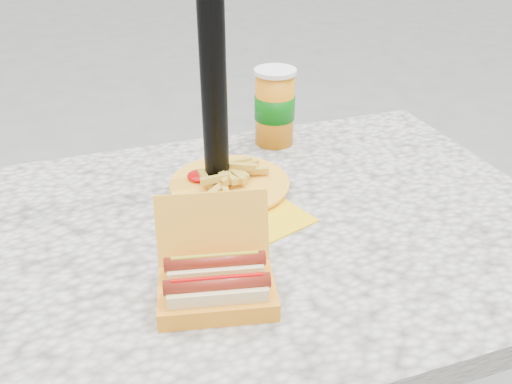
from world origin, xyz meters
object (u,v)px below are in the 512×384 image
object	(u,v)px
hotdog_box	(216,282)
umbrella_pole	(211,12)
fries_plate	(230,185)
soda_cup	(275,107)

from	to	relation	value
hotdog_box	umbrella_pole	bearing A→B (deg)	86.21
fries_plate	soda_cup	size ratio (longest dim) A/B	1.96
umbrella_pole	fries_plate	xyz separation A→B (m)	(0.02, -0.03, -0.34)
umbrella_pole	soda_cup	world-z (taller)	umbrella_pole
umbrella_pole	soda_cup	size ratio (longest dim) A/B	12.18
soda_cup	hotdog_box	bearing A→B (deg)	-119.58
fries_plate	soda_cup	world-z (taller)	soda_cup
fries_plate	umbrella_pole	bearing A→B (deg)	123.92
umbrella_pole	hotdog_box	xyz separation A→B (m)	(-0.09, -0.33, -0.32)
umbrella_pole	hotdog_box	distance (m)	0.47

